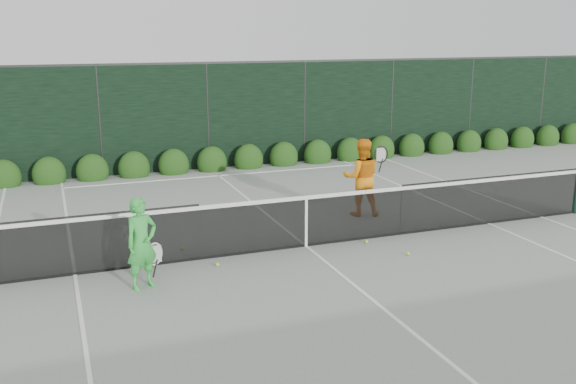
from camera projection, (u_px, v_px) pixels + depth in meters
name	position (u px, v px, depth m)	size (l,w,h in m)	color
ground	(306.00, 246.00, 11.97)	(80.00, 80.00, 0.00)	gray
tennis_net	(305.00, 219.00, 11.83)	(12.90, 0.10, 1.07)	#103020
player_woman	(142.00, 243.00, 9.88)	(0.66, 0.54, 1.46)	green
player_man	(362.00, 177.00, 13.82)	(0.99, 0.86, 1.68)	orange
court_lines	(306.00, 246.00, 11.96)	(11.03, 23.83, 0.01)	white
windscreen_fence	(378.00, 204.00, 9.14)	(32.00, 21.07, 3.06)	black
hedge_row	(212.00, 162.00, 18.40)	(31.66, 0.65, 0.94)	#173B10
tennis_balls	(295.00, 252.00, 11.57)	(3.81, 1.77, 0.07)	#C5D52F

